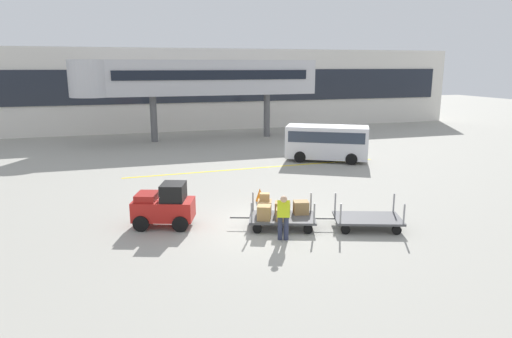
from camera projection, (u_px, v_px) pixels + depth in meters
ground_plane at (263, 226)px, 16.15m from camera, size 120.00×120.00×0.00m
apron_lead_line at (257, 168)px, 25.34m from camera, size 14.67×0.71×0.01m
terminal_building at (172, 90)px, 39.56m from camera, size 54.66×2.51×7.06m
jet_bridge at (189, 78)px, 33.90m from camera, size 18.32×3.00×6.02m
baggage_tug at (165, 206)px, 15.98m from camera, size 2.34×1.78×1.58m
baggage_cart_lead at (279, 212)px, 15.98m from camera, size 3.07×2.06×1.15m
baggage_cart_middle at (367, 219)px, 15.87m from camera, size 3.07×2.06×1.10m
baggage_handler at (283, 215)px, 14.64m from camera, size 0.51×0.53×1.56m
shuttle_van at (327, 140)px, 27.01m from camera, size 5.12×4.00×2.10m
safety_cone_near at (260, 195)px, 19.12m from camera, size 0.36×0.36×0.55m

